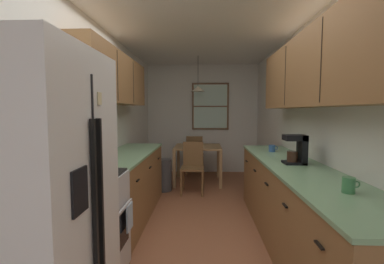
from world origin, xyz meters
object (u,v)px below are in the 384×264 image
coffee_maker (297,149)px  mug_spare (272,148)px  trash_bin (164,175)px  dining_chair_far (195,153)px  refrigerator (30,212)px  dining_table (198,152)px  dining_chair_near (193,165)px  table_serving_bowl (196,144)px  stove_range (83,227)px  mug_by_coffeemaker (349,185)px  storage_canister (101,157)px  microwave_over_range (65,83)px

coffee_maker → mug_spare: coffee_maker is taller
trash_bin → dining_chair_far: bearing=66.3°
dining_chair_far → trash_bin: 1.34m
refrigerator → dining_table: 3.99m
trash_bin → dining_table: bearing=42.5°
dining_chair_far → dining_chair_near: bearing=-89.6°
refrigerator → dining_chair_near: refrigerator is taller
table_serving_bowl → stove_range: bearing=-105.1°
refrigerator → trash_bin: size_ratio=3.12×
dining_table → mug_by_coffeemaker: (1.11, -3.46, 0.32)m
dining_table → storage_canister: storage_canister is taller
dining_table → dining_chair_near: dining_chair_near is taller
stove_range → table_serving_bowl: 3.37m
dining_table → trash_bin: bearing=-137.5°
dining_table → mug_spare: size_ratio=7.53×
coffee_maker → dining_table: bearing=114.1°
refrigerator → microwave_over_range: 1.10m
storage_canister → microwave_over_range: bearing=-103.8°
stove_range → dining_table: size_ratio=1.18×
dining_chair_near → mug_spare: 1.58m
dining_chair_far → mug_spare: size_ratio=7.26×
trash_bin → dining_chair_near: bearing=-8.2°
stove_range → trash_bin: stove_range is taller
mug_spare → microwave_over_range: bearing=-144.2°
microwave_over_range → mug_spare: 2.68m
storage_canister → mug_by_coffeemaker: size_ratio=1.63×
dining_chair_near → coffee_maker: (1.18, -1.83, 0.56)m
dining_chair_far → dining_table: bearing=-82.2°
refrigerator → dining_table: (0.85, 3.89, -0.26)m
microwave_over_range → coffee_maker: size_ratio=1.97×
storage_canister → coffee_maker: bearing=6.5°
stove_range → coffee_maker: 2.21m
dining_chair_near → dining_chair_far: bearing=90.4°
dining_table → coffee_maker: (1.11, -2.47, 0.42)m
stove_range → trash_bin: bearing=83.5°
mug_by_coffeemaker → mug_spare: size_ratio=0.97×
coffee_maker → trash_bin: bearing=132.1°
storage_canister → dining_chair_far: bearing=76.1°
dining_chair_far → storage_canister: (-0.83, -3.34, 0.50)m
storage_canister → mug_by_coffeemaker: bearing=-20.6°
trash_bin → mug_by_coffeemaker: 3.44m
microwave_over_range → storage_canister: microwave_over_range is taller
dining_table → trash_bin: 0.91m
dining_chair_near → mug_by_coffeemaker: 3.09m
dining_table → dining_chair_far: size_ratio=1.04×
dining_table → coffee_maker: coffee_maker is taller
stove_range → microwave_over_range: size_ratio=1.80×
mug_spare → table_serving_bowl: bearing=122.2°
dining_chair_near → table_serving_bowl: 0.79m
dining_chair_far → coffee_maker: size_ratio=2.90×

